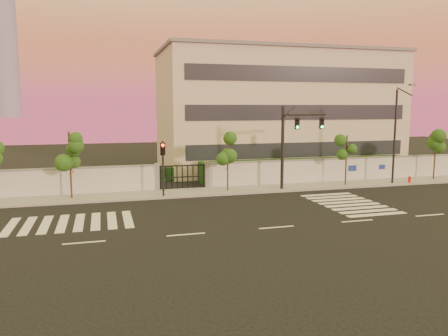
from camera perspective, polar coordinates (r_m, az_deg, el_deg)
The scene contains 15 objects.
ground at distance 24.15m, azimuth 6.86°, elevation -7.72°, with size 120.00×120.00×0.00m, color black.
sidewalk at distance 33.80m, azimuth 0.04°, elevation -2.99°, with size 60.00×3.00×0.15m, color gray.
perimeter_wall at distance 35.08m, azimuth -0.45°, elevation -0.93°, with size 60.00×0.36×2.20m.
hedge_row at distance 38.01m, azimuth 0.01°, elevation -0.62°, with size 41.00×4.25×1.80m.
institutional_building at distance 47.01m, azimuth 6.90°, elevation 7.50°, with size 24.40×12.40×12.25m.
distant_skyscraper at distance 311.59m, azimuth -27.05°, elevation 17.41°, with size 16.00×16.00×118.00m.
road_markings at distance 27.06m, azimuth 0.68°, elevation -5.91°, with size 57.00×7.62×0.02m.
street_tree_c at distance 32.07m, azimuth -19.49°, elevation 2.23°, with size 1.56×1.24×4.82m.
street_tree_d at distance 33.16m, azimuth 0.52°, elevation 2.51°, with size 1.35×1.08×4.55m.
street_tree_e at distance 36.98m, azimuth 15.73°, elevation 2.41°, with size 1.49×1.19×4.22m.
street_tree_f at distance 42.85m, azimuth 25.93°, elevation 2.83°, with size 1.59×1.27×4.42m.
traffic_signal_main at distance 34.39m, azimuth 8.95°, elevation 3.95°, with size 4.07×1.43×6.56m.
traffic_signal_secondary at distance 31.44m, azimuth -7.98°, elevation 0.76°, with size 0.32×0.32×4.09m.
streetlight_east at distance 38.92m, azimuth 21.58°, elevation 4.45°, with size 0.50×2.00×8.30m.
fire_hydrant at distance 40.19m, azimuth 23.06°, elevation -1.46°, with size 0.28×0.27×0.72m.
Camera 1 is at (-8.97, -21.45, 6.52)m, focal length 35.00 mm.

